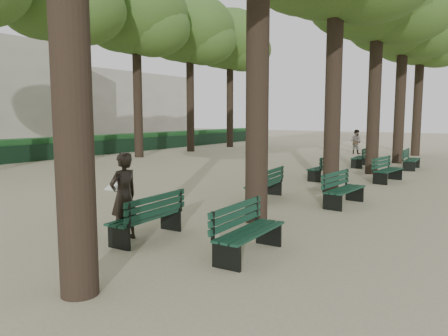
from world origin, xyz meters
The scene contains 19 objects.
ground centered at (0.00, 0.00, 0.00)m, with size 120.00×120.00×0.00m, color tan.
tree_central_4 centered at (1.50, 18.00, 7.65)m, with size 6.00×6.00×9.95m.
tree_central_5 centered at (1.50, 23.00, 7.65)m, with size 6.00×6.00×9.95m.
tree_far_3 centered at (-12.00, 13.00, 8.14)m, with size 6.00×6.00×10.45m.
tree_far_4 centered at (-12.00, 18.00, 8.14)m, with size 6.00×6.00×10.45m.
tree_far_5 centered at (-12.00, 23.00, 8.14)m, with size 6.00×6.00×10.45m.
bench_left_0 centered at (0.37, 0.53, 0.27)m, with size 0.66×1.83×0.92m.
bench_left_1 centered at (0.37, 5.52, 0.27)m, with size 0.77×1.85×0.92m.
bench_left_2 centered at (0.37, 10.28, 0.27)m, with size 0.64×1.82×0.92m.
bench_left_3 centered at (0.37, 15.27, 0.27)m, with size 0.70×1.84×0.92m.
bench_right_0 centered at (2.63, 0.72, 0.27)m, with size 0.63×1.82×0.92m.
bench_right_1 centered at (2.63, 5.92, 0.27)m, with size 0.69×1.84×0.92m.
bench_right_2 centered at (2.63, 10.99, 0.27)m, with size 0.78×1.85×0.92m.
bench_right_3 centered at (2.63, 15.55, 0.27)m, with size 0.65×1.82×0.92m.
man_with_map centered at (0.05, 0.24, 0.88)m, with size 0.64×0.73×1.76m.
pedestrian_a centered at (-1.94, 22.26, 0.78)m, with size 0.76×0.31×1.55m, color #262628.
fence centered at (-15.00, 11.00, 0.45)m, with size 0.08×42.00×0.90m, color black.
hedge centered at (-15.70, 11.00, 0.60)m, with size 1.20×42.00×1.20m, color #184620.
building_far centered at (-33.00, 30.00, 3.50)m, with size 12.00×16.00×7.00m, color #B7B2A3.
Camera 1 is at (6.35, -5.74, 2.47)m, focal length 35.00 mm.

